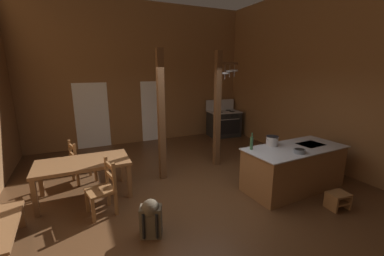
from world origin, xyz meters
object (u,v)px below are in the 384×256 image
object	(u,v)px
step_stool	(338,199)
kitchen_island	(293,168)
stove_range	(224,123)
bottle_tall_on_counter	(252,143)
dining_table	(83,166)
ladderback_chair_by_post	(103,189)
ladderback_chair_near_window	(81,162)
stockpot_on_counter	(272,141)
backpack	(151,217)
mixing_bowl_on_counter	(299,151)
bench_along_left_wall	(4,234)

from	to	relation	value
step_stool	kitchen_island	bearing A→B (deg)	98.01
stove_range	bottle_tall_on_counter	distance (m)	4.36
dining_table	ladderback_chair_by_post	world-z (taller)	ladderback_chair_by_post
kitchen_island	ladderback_chair_near_window	distance (m)	4.60
stove_range	step_stool	bearing A→B (deg)	-98.73
kitchen_island	step_stool	bearing A→B (deg)	-81.99
stove_range	ladderback_chair_near_window	distance (m)	5.33
kitchen_island	stockpot_on_counter	size ratio (longest dim) A/B	6.86
ladderback_chair_by_post	bottle_tall_on_counter	world-z (taller)	bottle_tall_on_counter
stove_range	bottle_tall_on_counter	size ratio (longest dim) A/B	3.88
ladderback_chair_by_post	backpack	size ratio (longest dim) A/B	1.59
stove_range	ladderback_chair_near_window	bearing A→B (deg)	-158.20
kitchen_island	ladderback_chair_near_window	size ratio (longest dim) A/B	2.32
stove_range	mixing_bowl_on_counter	distance (m)	4.65
kitchen_island	mixing_bowl_on_counter	distance (m)	0.61
ladderback_chair_by_post	backpack	xyz separation A→B (m)	(0.57, -0.96, -0.14)
kitchen_island	stockpot_on_counter	world-z (taller)	stockpot_on_counter
backpack	stockpot_on_counter	world-z (taller)	stockpot_on_counter
kitchen_island	bench_along_left_wall	xyz separation A→B (m)	(-5.04, 0.23, -0.15)
backpack	bottle_tall_on_counter	size ratio (longest dim) A/B	1.75
step_stool	ladderback_chair_near_window	xyz separation A→B (m)	(-4.16, 3.15, 0.27)
stove_range	dining_table	xyz separation A→B (m)	(-4.90, -2.75, 0.17)
ladderback_chair_by_post	bench_along_left_wall	world-z (taller)	ladderback_chair_by_post
step_stool	bench_along_left_wall	bearing A→B (deg)	167.30
backpack	stockpot_on_counter	bearing A→B (deg)	11.04
mixing_bowl_on_counter	backpack	bearing A→B (deg)	179.19
dining_table	mixing_bowl_on_counter	size ratio (longest dim) A/B	7.96
ladderback_chair_by_post	backpack	bearing A→B (deg)	-59.37
bench_along_left_wall	stockpot_on_counter	size ratio (longest dim) A/B	4.13
step_stool	dining_table	world-z (taller)	dining_table
stove_range	bottle_tall_on_counter	bearing A→B (deg)	-114.98
dining_table	stockpot_on_counter	xyz separation A→B (m)	(3.62, -1.15, 0.35)
bottle_tall_on_counter	stove_range	bearing A→B (deg)	65.02
dining_table	mixing_bowl_on_counter	bearing A→B (deg)	-24.68
kitchen_island	backpack	bearing A→B (deg)	-175.50
ladderback_chair_near_window	stockpot_on_counter	bearing A→B (deg)	-27.63
ladderback_chair_near_window	ladderback_chair_by_post	world-z (taller)	same
stove_range	backpack	size ratio (longest dim) A/B	2.21
dining_table	mixing_bowl_on_counter	xyz separation A→B (m)	(3.77, -1.73, 0.29)
stove_range	backpack	bearing A→B (deg)	-132.38
stove_range	mixing_bowl_on_counter	bearing A→B (deg)	-104.13
stove_range	bench_along_left_wall	world-z (taller)	stove_range
stockpot_on_counter	mixing_bowl_on_counter	size ratio (longest dim) A/B	1.50
step_stool	stockpot_on_counter	world-z (taller)	stockpot_on_counter
bottle_tall_on_counter	ladderback_chair_near_window	bearing A→B (deg)	148.11
dining_table	mixing_bowl_on_counter	distance (m)	4.16
kitchen_island	stockpot_on_counter	distance (m)	0.72
ladderback_chair_by_post	mixing_bowl_on_counter	bearing A→B (deg)	-15.94
ladderback_chair_near_window	backpack	distance (m)	2.62
ladderback_chair_near_window	bench_along_left_wall	size ratio (longest dim) A/B	0.72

